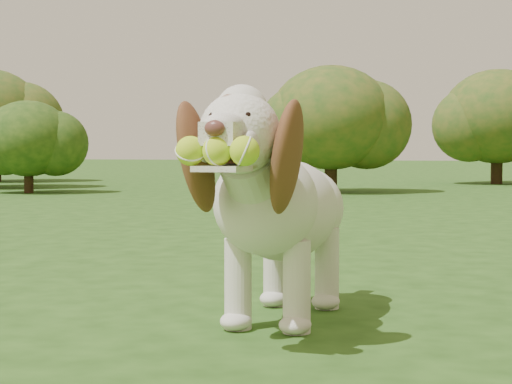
# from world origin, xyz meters

# --- Properties ---
(ground) EXTENTS (80.00, 80.00, 0.00)m
(ground) POSITION_xyz_m (0.00, 0.00, 0.00)
(ground) COLOR #214213
(ground) RESTS_ON ground
(dog) EXTENTS (0.48, 1.34, 0.87)m
(dog) POSITION_xyz_m (0.44, -0.49, 0.46)
(dog) COLOR silver
(dog) RESTS_ON ground
(shrub_a) EXTENTS (1.30, 1.30, 1.35)m
(shrub_a) POSITION_xyz_m (-5.10, 7.62, 0.79)
(shrub_a) COLOR #382314
(shrub_a) RESTS_ON ground
(shrub_b) EXTENTS (1.80, 1.80, 1.87)m
(shrub_b) POSITION_xyz_m (-0.86, 8.85, 1.10)
(shrub_b) COLOR #382314
(shrub_b) RESTS_ON ground
(shrub_i) EXTENTS (2.00, 2.00, 2.08)m
(shrub_i) POSITION_xyz_m (1.59, 12.47, 1.22)
(shrub_i) COLOR #382314
(shrub_i) RESTS_ON ground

